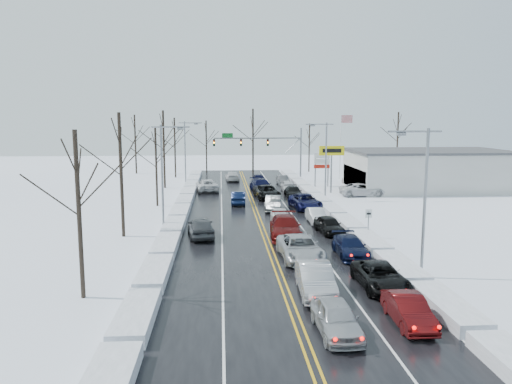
{
  "coord_description": "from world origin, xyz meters",
  "views": [
    {
      "loc": [
        -3.54,
        -46.3,
        9.65
      ],
      "look_at": [
        -0.19,
        0.84,
        2.5
      ],
      "focal_mm": 35.0,
      "sensor_mm": 36.0,
      "label": 1
    }
  ],
  "objects": [
    {
      "name": "tree_far_e",
      "position": [
        28.0,
        41.0,
        7.33
      ],
      "size": [
        4.2,
        4.2,
        10.5
      ],
      "color": "#2D231C",
      "rests_on": "ground"
    },
    {
      "name": "tree_far_b",
      "position": [
        -6.0,
        41.0,
        6.29
      ],
      "size": [
        3.6,
        3.6,
        9.0
      ],
      "color": "#2D231C",
      "rests_on": "ground"
    },
    {
      "name": "queued_car_1",
      "position": [
        1.56,
        -20.35,
        0.0
      ],
      "size": [
        1.97,
        5.13,
        1.67
      ],
      "primitive_type": "imported",
      "rotation": [
        0.0,
        0.0,
        -0.04
      ],
      "color": "#929499",
      "rests_on": "ground"
    },
    {
      "name": "tires_plus_sign",
      "position": [
        10.5,
        15.99,
        4.99
      ],
      "size": [
        3.2,
        0.34,
        6.0
      ],
      "color": "slate",
      "rests_on": "ground"
    },
    {
      "name": "tree_far_c",
      "position": [
        2.0,
        39.0,
        7.68
      ],
      "size": [
        4.4,
        4.4,
        11.0
      ],
      "color": "#2D231C",
      "rests_on": "ground"
    },
    {
      "name": "queued_car_7",
      "position": [
        1.67,
        17.46,
        0.0
      ],
      "size": [
        3.09,
        5.97,
        1.66
      ],
      "primitive_type": "imported",
      "rotation": [
        0.0,
        0.0,
        0.14
      ],
      "color": "black",
      "rests_on": "ground"
    },
    {
      "name": "road_surface",
      "position": [
        0.0,
        2.0,
        0.01
      ],
      "size": [
        14.0,
        84.0,
        0.01
      ],
      "primitive_type": "cube",
      "color": "black",
      "rests_on": "ground"
    },
    {
      "name": "tree_far_d",
      "position": [
        12.0,
        40.5,
        5.94
      ],
      "size": [
        3.4,
        3.4,
        8.5
      ],
      "color": "#2D231C",
      "rests_on": "ground"
    },
    {
      "name": "queued_car_0",
      "position": [
        1.55,
        -25.4,
        0.0
      ],
      "size": [
        1.86,
        4.41,
        1.49
      ],
      "primitive_type": "imported",
      "rotation": [
        0.0,
        0.0,
        0.02
      ],
      "color": "#9A9DA2",
      "rests_on": "ground"
    },
    {
      "name": "speed_limit_sign",
      "position": [
        8.2,
        -8.0,
        1.63
      ],
      "size": [
        0.55,
        0.09,
        2.35
      ],
      "color": "slate",
      "rests_on": "ground"
    },
    {
      "name": "queued_car_14",
      "position": [
        5.32,
        5.03,
        0.0
      ],
      "size": [
        3.16,
        5.91,
        1.58
      ],
      "primitive_type": "imported",
      "rotation": [
        0.0,
        0.0,
        0.1
      ],
      "color": "black",
      "rests_on": "ground"
    },
    {
      "name": "traffic_signal_mast",
      "position": [
        3.45,
        27.99,
        5.48
      ],
      "size": [
        13.28,
        0.39,
        8.0
      ],
      "color": "slate",
      "rests_on": "ground"
    },
    {
      "name": "queued_car_13",
      "position": [
        5.15,
        -1.99,
        0.0
      ],
      "size": [
        1.47,
        4.09,
        1.34
      ],
      "primitive_type": "imported",
      "rotation": [
        0.0,
        0.0,
        0.01
      ],
      "color": "#B0B4B8",
      "rests_on": "ground"
    },
    {
      "name": "parked_car_1",
      "position": [
        16.93,
        14.86,
        0.0
      ],
      "size": [
        2.41,
        5.71,
        1.65
      ],
      "primitive_type": "imported",
      "rotation": [
        0.0,
        0.0,
        -0.02
      ],
      "color": "#46484C",
      "rests_on": "ground"
    },
    {
      "name": "snow_bank_left",
      "position": [
        -7.6,
        2.0,
        0.0
      ],
      "size": [
        1.7,
        72.0,
        0.68
      ],
      "primitive_type": "cube",
      "color": "white",
      "rests_on": "ground"
    },
    {
      "name": "queued_car_3",
      "position": [
        1.6,
        -7.34,
        0.0
      ],
      "size": [
        2.8,
        6.09,
        1.72
      ],
      "primitive_type": "imported",
      "rotation": [
        0.0,
        0.0,
        -0.07
      ],
      "color": "#500B0A",
      "rests_on": "ground"
    },
    {
      "name": "queued_car_9",
      "position": [
        5.16,
        -24.63,
        0.0
      ],
      "size": [
        1.51,
        4.18,
        1.37
      ],
      "primitive_type": "imported",
      "rotation": [
        0.0,
        0.0,
        -0.01
      ],
      "color": "#48090A",
      "rests_on": "ground"
    },
    {
      "name": "flagpole",
      "position": [
        15.17,
        30.0,
        5.93
      ],
      "size": [
        1.87,
        1.2,
        10.0
      ],
      "color": "silver",
      "rests_on": "ground"
    },
    {
      "name": "tree_left_b",
      "position": [
        -11.5,
        -6.0,
        6.99
      ],
      "size": [
        4.0,
        4.0,
        10.0
      ],
      "color": "#2D231C",
      "rests_on": "ground"
    },
    {
      "name": "tree_left_c",
      "position": [
        -10.5,
        8.0,
        5.94
      ],
      "size": [
        3.4,
        3.4,
        8.5
      ],
      "color": "#2D231C",
      "rests_on": "ground"
    },
    {
      "name": "oncoming_car_0",
      "position": [
        -1.64,
        8.4,
        0.0
      ],
      "size": [
        1.65,
        4.44,
        1.45
      ],
      "primitive_type": "imported",
      "rotation": [
        0.0,
        0.0,
        3.11
      ],
      "color": "#0B1532",
      "rests_on": "ground"
    },
    {
      "name": "streetlight_ne",
      "position": [
        8.3,
        10.0,
        5.31
      ],
      "size": [
        3.2,
        0.25,
        9.0
      ],
      "color": "slate",
      "rests_on": "ground"
    },
    {
      "name": "queued_car_10",
      "position": [
        5.42,
        -19.68,
        0.0
      ],
      "size": [
        2.39,
        5.1,
        1.41
      ],
      "primitive_type": "imported",
      "rotation": [
        0.0,
        0.0,
        0.01
      ],
      "color": "black",
      "rests_on": "ground"
    },
    {
      "name": "oncoming_car_1",
      "position": [
        -5.36,
        18.45,
        0.0
      ],
      "size": [
        3.34,
        6.03,
        1.6
      ],
      "primitive_type": "imported",
      "rotation": [
        0.0,
        0.0,
        3.26
      ],
      "color": "silver",
      "rests_on": "ground"
    },
    {
      "name": "queued_car_6",
      "position": [
        1.92,
        12.03,
        0.0
      ],
      "size": [
        3.05,
        5.86,
        1.58
      ],
      "primitive_type": "imported",
      "rotation": [
        0.0,
        0.0,
        0.08
      ],
      "color": "black",
      "rests_on": "ground"
    },
    {
      "name": "dealership_building",
      "position": [
        23.98,
        18.0,
        2.66
      ],
      "size": [
        20.4,
        12.4,
        5.3
      ],
      "color": "beige",
      "rests_on": "ground"
    },
    {
      "name": "queued_car_17",
      "position": [
        5.28,
        23.74,
        0.0
      ],
      "size": [
        1.68,
        4.17,
        1.35
      ],
      "primitive_type": "imported",
      "rotation": [
        0.0,
        0.0,
        0.06
      ],
      "color": "#3F4245",
      "rests_on": "ground"
    },
    {
      "name": "tree_left_e",
      "position": [
        -10.8,
        34.0,
        6.64
      ],
      "size": [
        3.8,
        3.8,
        9.5
      ],
      "color": "#2D231C",
      "rests_on": "ground"
    },
    {
      "name": "queued_car_5",
      "position": [
        1.85,
        4.44,
        0.0
      ],
      "size": [
        2.18,
        4.72,
        1.5
      ],
      "primitive_type": "imported",
      "rotation": [
        0.0,
        0.0,
        -0.13
      ],
      "color": "#3E4143",
      "rests_on": "ground"
    },
    {
      "name": "queued_car_8",
      "position": [
        1.86,
        23.96,
        0.0
      ],
      "size": [
        1.87,
        4.61,
        1.57
      ],
      "primitive_type": "imported",
      "rotation": [
        0.0,
        0.0,
        -0.0
      ],
      "color": "black",
      "rests_on": "ground"
    },
    {
      "name": "queued_car_15",
      "position": [
        5.18,
        12.61,
        0.0
      ],
      "size": [
        1.98,
        4.61,
        1.32
      ],
      "primitive_type": "imported",
      "rotation": [
        0.0,
        0.0,
        0.03
      ],
      "color": "black",
      "rests_on": "ground"
    },
    {
      "name": "streetlight_sw",
      "position": [
        -8.3,
        -4.0,
        5.31
      ],
      "size": [
        3.2,
        0.25,
        9.0
      ],
      "color": "slate",
      "rests_on": "ground"
    },
    {
      "name": "queued_car_12",
      "position": [
        5.42,
        -6.16,
        0.0
      ],
      "size": [
        2.21,
        4.39,
        1.44
      ],
      "primitive_type": "imported",
      "rotation": [
        0.0,
        0.0,
        0.13
      ],
      "color": "black",
      "rests_on": "ground"
    },
    {
      "name": "used_vehicles_sign",
      "position": [
        10.5,
        22.0,
        3.32
      ],
      "size": [
        2.2,
        0.22,
        4.65
      ],
      "color": "slate",
      "rests_on": "ground"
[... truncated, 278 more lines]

